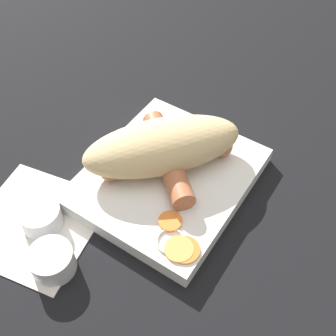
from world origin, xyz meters
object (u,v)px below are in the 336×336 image
at_px(sausage, 167,158).
at_px(condiment_cup_far, 53,262).
at_px(bread_roll, 162,146).
at_px(food_tray, 168,178).
at_px(condiment_cup_near, 41,218).

bearing_deg(sausage, condiment_cup_far, -10.55).
bearing_deg(sausage, bread_roll, -96.87).
relative_size(food_tray, condiment_cup_near, 4.40).
relative_size(bread_roll, condiment_cup_far, 4.08).
bearing_deg(bread_roll, condiment_cup_far, -8.03).
bearing_deg(sausage, food_tray, 36.25).
xyz_separation_m(food_tray, bread_roll, (-0.01, -0.02, 0.04)).
distance_m(bread_roll, condiment_cup_near, 0.17).
xyz_separation_m(food_tray, sausage, (-0.01, -0.01, 0.03)).
relative_size(condiment_cup_near, condiment_cup_far, 1.00).
height_order(bread_roll, sausage, bread_roll).
height_order(bread_roll, condiment_cup_near, bread_roll).
distance_m(food_tray, condiment_cup_far, 0.17).
bearing_deg(bread_roll, condiment_cup_near, -27.61).
xyz_separation_m(food_tray, condiment_cup_near, (0.13, -0.09, 0.00)).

